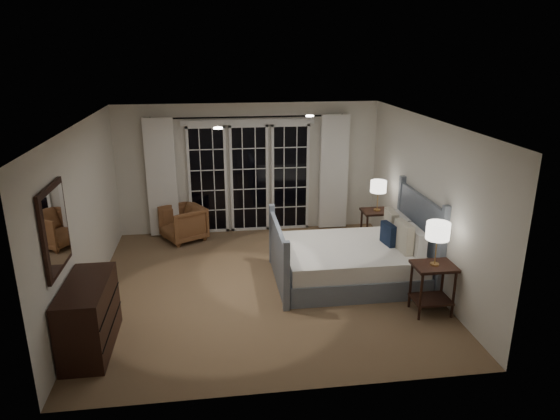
{
  "coord_description": "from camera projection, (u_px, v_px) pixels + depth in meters",
  "views": [
    {
      "loc": [
        -0.68,
        -6.89,
        3.49
      ],
      "look_at": [
        0.33,
        0.48,
        1.05
      ],
      "focal_mm": 32.0,
      "sensor_mm": 36.0,
      "label": 1
    }
  ],
  "objects": [
    {
      "name": "nightstand_right",
      "position": [
        376.0,
        223.0,
        9.04
      ],
      "size": [
        0.53,
        0.42,
        0.69
      ],
      "color": "black",
      "rests_on": "floor"
    },
    {
      "name": "curtain_right",
      "position": [
        334.0,
        172.0,
        9.75
      ],
      "size": [
        0.55,
        0.1,
        2.25
      ],
      "primitive_type": "cube",
      "color": "white",
      "rests_on": "curtain_rod"
    },
    {
      "name": "lamp_right",
      "position": [
        378.0,
        187.0,
        8.83
      ],
      "size": [
        0.28,
        0.28,
        0.55
      ],
      "color": "tan",
      "rests_on": "nightstand_right"
    },
    {
      "name": "ceiling",
      "position": [
        261.0,
        122.0,
        6.88
      ],
      "size": [
        5.0,
        5.0,
        0.0
      ],
      "primitive_type": "plane",
      "rotation": [
        3.14,
        0.0,
        0.0
      ],
      "color": "silver",
      "rests_on": "wall_back"
    },
    {
      "name": "wall_front",
      "position": [
        288.0,
        285.0,
        4.92
      ],
      "size": [
        5.0,
        0.02,
        2.5
      ],
      "primitive_type": "cube",
      "color": "silver",
      "rests_on": "floor"
    },
    {
      "name": "wall_back",
      "position": [
        249.0,
        168.0,
        9.62
      ],
      "size": [
        5.0,
        0.02,
        2.5
      ],
      "primitive_type": "cube",
      "color": "silver",
      "rests_on": "floor"
    },
    {
      "name": "mirror",
      "position": [
        55.0,
        229.0,
        5.57
      ],
      "size": [
        0.05,
        0.85,
        1.0
      ],
      "color": "black",
      "rests_on": "wall_left"
    },
    {
      "name": "wall_right",
      "position": [
        425.0,
        201.0,
        7.59
      ],
      "size": [
        0.02,
        5.0,
        2.5
      ],
      "primitive_type": "cube",
      "color": "silver",
      "rests_on": "floor"
    },
    {
      "name": "floor",
      "position": [
        263.0,
        285.0,
        7.66
      ],
      "size": [
        5.0,
        5.0,
        0.0
      ],
      "primitive_type": "plane",
      "color": "brown",
      "rests_on": "ground"
    },
    {
      "name": "armchair",
      "position": [
        183.0,
        223.0,
        9.37
      ],
      "size": [
        0.97,
        0.97,
        0.66
      ],
      "primitive_type": "imported",
      "rotation": [
        0.0,
        0.0,
        -1.06
      ],
      "color": "brown",
      "rests_on": "floor"
    },
    {
      "name": "curtain_rod",
      "position": [
        248.0,
        117.0,
        9.22
      ],
      "size": [
        3.5,
        0.03,
        0.03
      ],
      "primitive_type": "cylinder",
      "rotation": [
        0.0,
        1.57,
        0.0
      ],
      "color": "black",
      "rests_on": "wall_back"
    },
    {
      "name": "curtain_left",
      "position": [
        162.0,
        178.0,
        9.33
      ],
      "size": [
        0.55,
        0.1,
        2.25
      ],
      "primitive_type": "cube",
      "color": "white",
      "rests_on": "curtain_rod"
    },
    {
      "name": "downlight_b",
      "position": [
        218.0,
        128.0,
        6.43
      ],
      "size": [
        0.12,
        0.12,
        0.01
      ],
      "primitive_type": "cylinder",
      "color": "white",
      "rests_on": "ceiling"
    },
    {
      "name": "wall_left",
      "position": [
        84.0,
        216.0,
        6.95
      ],
      "size": [
        0.02,
        5.0,
        2.5
      ],
      "primitive_type": "cube",
      "color": "silver",
      "rests_on": "floor"
    },
    {
      "name": "nightstand_left",
      "position": [
        433.0,
        281.0,
        6.74
      ],
      "size": [
        0.55,
        0.44,
        0.71
      ],
      "color": "black",
      "rests_on": "floor"
    },
    {
      "name": "french_doors",
      "position": [
        249.0,
        177.0,
        9.63
      ],
      "size": [
        2.5,
        0.04,
        2.2
      ],
      "color": "black",
      "rests_on": "wall_back"
    },
    {
      "name": "bed",
      "position": [
        353.0,
        260.0,
        7.77
      ],
      "size": [
        2.27,
        1.63,
        1.33
      ],
      "color": "slate",
      "rests_on": "floor"
    },
    {
      "name": "lamp_left",
      "position": [
        438.0,
        231.0,
        6.52
      ],
      "size": [
        0.31,
        0.31,
        0.6
      ],
      "color": "tan",
      "rests_on": "nightstand_left"
    },
    {
      "name": "dresser",
      "position": [
        89.0,
        316.0,
        5.95
      ],
      "size": [
        0.51,
        1.21,
        0.86
      ],
      "color": "black",
      "rests_on": "floor"
    },
    {
      "name": "downlight_a",
      "position": [
        310.0,
        116.0,
        7.55
      ],
      "size": [
        0.12,
        0.12,
        0.01
      ],
      "primitive_type": "cylinder",
      "color": "white",
      "rests_on": "ceiling"
    }
  ]
}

